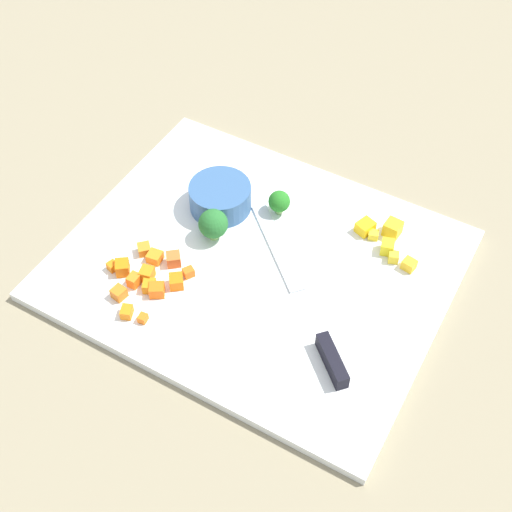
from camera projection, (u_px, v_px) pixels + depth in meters
name	position (u px, v px, depth m)	size (l,w,h in m)	color
ground_plane	(256.00, 268.00, 0.83)	(4.00, 4.00, 0.00)	gray
cutting_board	(256.00, 265.00, 0.82)	(0.44, 0.36, 0.01)	white
prep_bowl	(220.00, 197.00, 0.86)	(0.08, 0.08, 0.03)	#355B8C
chef_knife	(312.00, 320.00, 0.76)	(0.21, 0.20, 0.02)	silver
carrot_dice_0	(119.00, 293.00, 0.78)	(0.01, 0.01, 0.01)	orange
carrot_dice_1	(144.00, 249.00, 0.82)	(0.01, 0.02, 0.01)	orange
carrot_dice_2	(157.00, 290.00, 0.78)	(0.02, 0.02, 0.01)	orange
carrot_dice_3	(174.00, 259.00, 0.81)	(0.02, 0.02, 0.01)	orange
carrot_dice_4	(112.00, 266.00, 0.81)	(0.01, 0.01, 0.01)	orange
carrot_dice_5	(147.00, 274.00, 0.80)	(0.02, 0.01, 0.02)	orange
carrot_dice_6	(122.00, 268.00, 0.80)	(0.02, 0.02, 0.02)	orange
carrot_dice_7	(176.00, 281.00, 0.79)	(0.02, 0.02, 0.01)	orange
carrot_dice_8	(189.00, 272.00, 0.80)	(0.01, 0.01, 0.01)	orange
carrot_dice_9	(127.00, 312.00, 0.77)	(0.02, 0.01, 0.01)	orange
carrot_dice_10	(149.00, 286.00, 0.79)	(0.02, 0.01, 0.01)	orange
carrot_dice_11	(143.00, 318.00, 0.76)	(0.01, 0.01, 0.01)	orange
carrot_dice_12	(155.00, 257.00, 0.82)	(0.02, 0.02, 0.01)	orange
carrot_dice_13	(134.00, 280.00, 0.79)	(0.01, 0.01, 0.01)	orange
pepper_dice_0	(393.00, 229.00, 0.84)	(0.02, 0.02, 0.02)	yellow
pepper_dice_1	(409.00, 265.00, 0.81)	(0.01, 0.01, 0.01)	yellow
pepper_dice_2	(387.00, 247.00, 0.82)	(0.02, 0.01, 0.02)	yellow
pepper_dice_3	(394.00, 257.00, 0.82)	(0.01, 0.01, 0.01)	yellow
pepper_dice_4	(365.00, 227.00, 0.84)	(0.02, 0.02, 0.01)	yellow
pepper_dice_5	(373.00, 235.00, 0.84)	(0.01, 0.01, 0.01)	yellow
broccoli_floret_0	(279.00, 202.00, 0.86)	(0.03, 0.03, 0.03)	#81B062
broccoli_floret_1	(213.00, 224.00, 0.83)	(0.04, 0.04, 0.04)	#8BBD62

